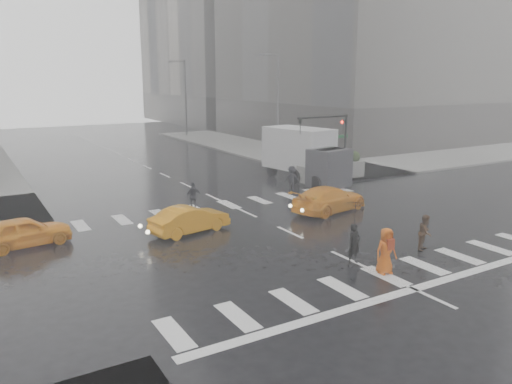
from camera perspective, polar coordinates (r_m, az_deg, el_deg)
ground at (r=22.87m, az=3.89°, el=-4.63°), size 120.00×120.00×0.00m
sidewalk_ne at (r=48.18m, az=11.28°, el=4.51°), size 35.00×35.00×0.15m
building_ne_far at (r=85.27m, az=-1.47°, el=19.19°), size 26.05×26.05×36.00m
road_markings at (r=22.87m, az=3.89°, el=-4.62°), size 18.00×48.00×0.01m
traffic_signal_pole at (r=33.85m, az=8.91°, el=6.52°), size 4.45×0.42×4.50m
street_lamp_near at (r=42.87m, az=2.33°, el=10.29°), size 2.15×0.22×9.00m
street_lamp_far at (r=60.62m, az=-8.20°, el=10.92°), size 2.15×0.22×9.00m
planter_west at (r=33.09m, az=5.88°, el=2.56°), size 1.10×1.10×1.80m
planter_mid at (r=34.30m, az=8.57°, el=2.85°), size 1.10×1.10×1.80m
planter_east at (r=35.59m, az=11.08°, el=3.11°), size 1.10×1.10×1.80m
pedestrian_black at (r=19.00m, az=11.27°, el=-3.31°), size 0.98×0.99×2.43m
pedestrian_brown at (r=21.51m, az=18.79°, el=-4.40°), size 0.88×0.80×1.47m
pedestrian_orange at (r=18.51m, az=14.63°, el=-6.52°), size 0.91×0.68×1.69m
pedestrian_far_a at (r=26.71m, az=-7.19°, el=-0.48°), size 0.88×0.54×1.49m
pedestrian_far_b at (r=31.19m, az=4.11°, el=1.57°), size 1.12×1.07×1.55m
taxi_front at (r=22.91m, az=-24.97°, el=-4.14°), size 3.91×2.00×1.27m
taxi_mid at (r=22.84m, az=-7.56°, el=-3.13°), size 3.92×2.02×1.23m
taxi_rear at (r=26.48m, az=8.37°, el=-0.80°), size 4.41×2.74×1.35m
box_truck at (r=33.88m, az=5.79°, el=4.37°), size 2.52×6.71×3.56m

